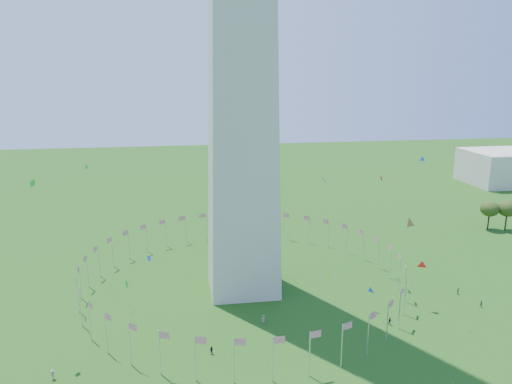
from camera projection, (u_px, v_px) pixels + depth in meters
flag_ring at (243, 272)px, 127.41m from camera, size 80.24×80.24×9.00m
kites_aloft at (336, 249)px, 103.08m from camera, size 89.89×80.73×35.43m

